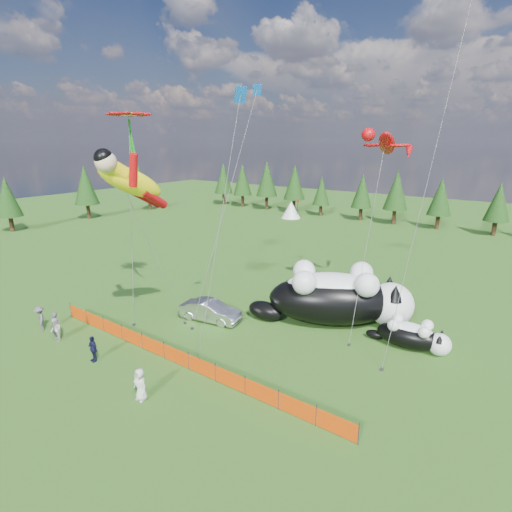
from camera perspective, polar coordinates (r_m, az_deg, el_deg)
The scene contains 17 objects.
ground at distance 26.21m, azimuth -6.40°, elevation -12.27°, with size 160.00×160.00×0.00m, color #143A0A.
safety_fence at distance 24.13m, azimuth -11.33°, elevation -13.82°, with size 22.06×0.06×1.10m.
tree_line at distance 64.45m, azimuth 21.47°, elevation 7.51°, with size 90.00×4.00×8.00m, color black, non-canonical shape.
festival_tents at distance 58.19m, azimuth 30.41°, elevation 2.97°, with size 50.00×3.20×2.80m, color white, non-canonical shape.
cat_large at distance 28.48m, azimuth 11.73°, elevation -5.71°, with size 10.65×7.80×4.20m.
cat_small at distance 26.92m, azimuth 21.44°, elevation -10.47°, with size 5.13×2.05×1.85m.
car at distance 28.94m, azimuth -6.52°, elevation -7.80°, with size 1.56×4.47×1.47m, color silver.
spectator_a at distance 29.08m, azimuth -26.71°, elevation -8.94°, with size 0.69×0.46×1.91m, color #4E4F53.
spectator_b at distance 28.99m, azimuth -26.68°, elevation -9.42°, with size 0.75×0.44×1.54m, color beige.
spectator_c at distance 25.65m, azimuth -22.27°, elevation -12.15°, with size 0.93×0.47×1.58m, color #141234.
spectator_d at distance 30.95m, azimuth -28.47°, elevation -7.87°, with size 1.12×0.58×1.74m, color #4E4F53.
spectator_e at distance 21.44m, azimuth -16.21°, elevation -17.23°, with size 0.84×0.55×1.72m, color beige.
superhero_kite at distance 24.52m, azimuth -17.46°, elevation 10.15°, with size 5.05×6.00×12.51m.
gecko_kite at distance 30.04m, azimuth 18.19°, elevation 14.98°, with size 4.22×10.06×14.15m.
flower_kite at distance 28.77m, azimuth -17.72°, elevation 18.39°, with size 3.37×3.58×14.30m.
diamond_kite_a at distance 28.67m, azimuth -0.32°, elevation 21.13°, with size 1.88×6.25×16.85m.
diamond_kite_c at distance 21.77m, azimuth -2.49°, elevation 20.63°, with size 1.99×2.90×15.50m.
Camera 1 is at (15.68, -16.94, 12.42)m, focal length 28.00 mm.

